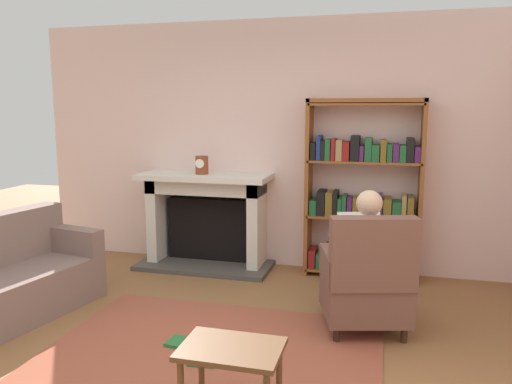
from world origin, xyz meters
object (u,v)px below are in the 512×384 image
Objects in this scene: bookshelf at (362,194)px; armchair_reading at (367,281)px; fireplace at (207,216)px; mantel_clock at (202,165)px; side_table at (231,359)px; seated_reader at (364,252)px.

bookshelf is 1.45m from armchair_reading.
fireplace is 0.60m from mantel_clock.
fireplace is at bearing 112.66° from side_table.
armchair_reading is 1.73× the size of side_table.
side_table is (1.15, -2.61, -0.76)m from mantel_clock.
armchair_reading is 1.53m from side_table.
armchair_reading is at bearing -36.49° from fireplace.
seated_reader is (-0.03, 0.11, 0.20)m from armchair_reading.
side_table is at bearing -67.34° from fireplace.
armchair_reading is at bearing -85.07° from bookshelf.
side_table is at bearing -101.48° from bookshelf.
bookshelf is 1.91× the size of armchair_reading.
fireplace is at bearing -49.58° from seated_reader.
fireplace reaches higher than side_table.
mantel_clock is 0.11× the size of bookshelf.
seated_reader reaches higher than side_table.
fireplace is at bearing -51.52° from armchair_reading.
fireplace is 2.65× the size of side_table.
mantel_clock is at bearing -175.46° from bookshelf.
bookshelf is (1.71, 0.14, -0.27)m from mantel_clock.
bookshelf is at bearing -100.10° from armchair_reading.
bookshelf is at bearing 4.54° from mantel_clock.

